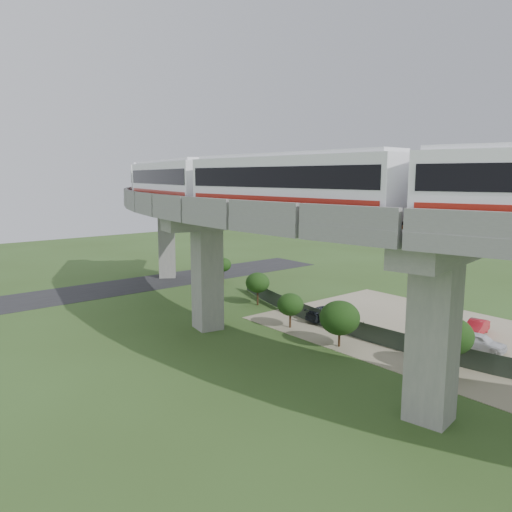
{
  "coord_description": "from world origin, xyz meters",
  "views": [
    {
      "loc": [
        -21.84,
        -23.71,
        12.75
      ],
      "look_at": [
        -1.1,
        1.54,
        7.5
      ],
      "focal_mm": 35.0,
      "sensor_mm": 36.0,
      "label": 1
    }
  ],
  "objects_px": {
    "metro_train": "(249,182)",
    "car_dark": "(327,313)",
    "car_white": "(480,342)",
    "car_red": "(476,328)"
  },
  "relations": [
    {
      "from": "metro_train",
      "to": "car_dark",
      "type": "bearing_deg",
      "value": 7.67
    },
    {
      "from": "car_white",
      "to": "car_red",
      "type": "bearing_deg",
      "value": 25.52
    },
    {
      "from": "metro_train",
      "to": "car_dark",
      "type": "height_order",
      "value": "metro_train"
    },
    {
      "from": "car_red",
      "to": "car_dark",
      "type": "distance_m",
      "value": 12.24
    },
    {
      "from": "car_dark",
      "to": "car_red",
      "type": "bearing_deg",
      "value": -149.17
    },
    {
      "from": "car_red",
      "to": "car_dark",
      "type": "relative_size",
      "value": 0.83
    },
    {
      "from": "metro_train",
      "to": "car_red",
      "type": "bearing_deg",
      "value": -29.65
    },
    {
      "from": "car_white",
      "to": "car_red",
      "type": "xyz_separation_m",
      "value": [
        3.23,
        1.98,
        -0.03
      ]
    },
    {
      "from": "car_red",
      "to": "car_dark",
      "type": "height_order",
      "value": "car_dark"
    },
    {
      "from": "metro_train",
      "to": "car_dark",
      "type": "distance_m",
      "value": 15.32
    }
  ]
}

